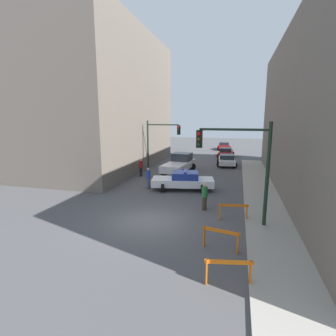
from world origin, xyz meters
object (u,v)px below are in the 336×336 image
barrier_back (233,209)px  pedestrian_crossing (148,178)px  barrier_mid (221,236)px  white_truck (179,164)px  traffic_light_near (244,158)px  barrier_front (229,268)px  parked_car_far (224,146)px  parked_car_mid (226,152)px  pedestrian_corner (141,167)px  pedestrian_sidewalk (205,196)px  traffic_light_far (158,139)px  police_car (183,180)px  parked_car_near (227,160)px

barrier_back → pedestrian_crossing: bearing=143.2°
pedestrian_crossing → barrier_mid: size_ratio=1.05×
white_truck → barrier_back: (5.54, -11.49, -0.29)m
white_truck → pedestrian_crossing: white_truck is taller
traffic_light_near → barrier_front: bearing=-94.4°
barrier_mid → parked_car_far: bearing=92.8°
parked_car_mid → parked_car_far: 8.64m
parked_car_mid → parked_car_far: size_ratio=0.99×
traffic_light_near → parked_car_mid: size_ratio=1.20×
white_truck → barrier_mid: 15.81m
pedestrian_corner → pedestrian_sidewalk: bearing=59.0°
pedestrian_sidewalk → white_truck: bearing=40.0°
pedestrian_crossing → barrier_front: 12.59m
parked_car_far → pedestrian_crossing: bearing=-101.9°
traffic_light_far → barrier_front: (7.63, -17.00, -2.78)m
pedestrian_corner → barrier_back: size_ratio=1.05×
police_car → parked_car_near: bearing=-24.2°
traffic_light_far → police_car: size_ratio=1.05×
police_car → parked_car_far: (1.66, 26.89, -0.05)m
parked_car_far → barrier_mid: size_ratio=2.78×
pedestrian_sidewalk → traffic_light_near: bearing=-110.3°
pedestrian_sidewalk → barrier_mid: bearing=-145.3°
parked_car_far → barrier_back: 32.29m
parked_car_near → white_truck: bearing=-134.6°
pedestrian_crossing → parked_car_near: bearing=139.6°
parked_car_mid → barrier_mid: (1.06, -27.07, -0.06)m
white_truck → barrier_mid: white_truck is taller
barrier_front → barrier_mid: 2.40m
police_car → pedestrian_sidewalk: pedestrian_sidewalk is taller
traffic_light_near → police_car: size_ratio=1.05×
parked_car_near → barrier_mid: (0.63, -20.15, -0.06)m
parked_car_far → barrier_back: bearing=-88.9°
police_car → barrier_back: police_car is taller
traffic_light_far → parked_car_mid: size_ratio=1.20×
white_truck → pedestrian_corner: size_ratio=3.36×
parked_car_mid → pedestrian_crossing: bearing=-104.0°
traffic_light_far → pedestrian_sidewalk: traffic_light_far is taller
parked_car_mid → barrier_mid: 27.09m
traffic_light_far → pedestrian_crossing: traffic_light_far is taller
police_car → parked_car_mid: bearing=-17.8°
pedestrian_crossing → barrier_front: (6.54, -10.76, -0.24)m
traffic_light_near → parked_car_near: (-1.45, 17.23, -2.86)m
parked_car_far → pedestrian_sidewalk: 31.02m
white_truck → pedestrian_crossing: (-1.03, -6.57, -0.04)m
traffic_light_far → pedestrian_corner: size_ratio=3.13×
pedestrian_corner → parked_car_mid: bearing=170.7°
police_car → barrier_mid: 9.44m
parked_car_mid → pedestrian_corner: size_ratio=2.61×
traffic_light_near → white_truck: 13.66m
pedestrian_corner → parked_car_near: bearing=152.4°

